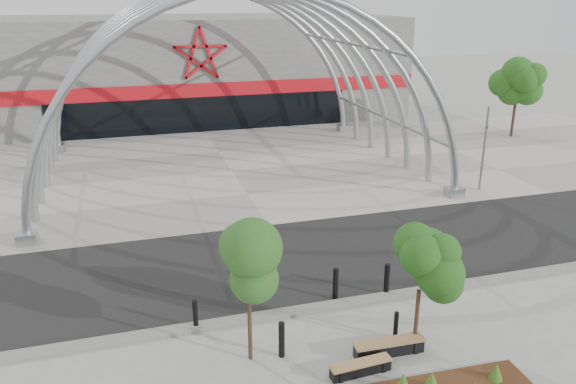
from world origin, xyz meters
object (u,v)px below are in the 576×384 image
(signal_pole, at_px, (484,147))
(bollard_2, at_px, (335,284))
(street_tree_1, at_px, (421,266))
(bench_1, at_px, (389,347))
(street_tree_0, at_px, (248,273))
(bench_0, at_px, (361,368))

(signal_pole, height_order, bollard_2, signal_pole)
(street_tree_1, relative_size, bench_1, 1.72)
(signal_pole, bearing_deg, bollard_2, -143.73)
(bench_1, bearing_deg, street_tree_1, 8.07)
(street_tree_0, height_order, bench_1, street_tree_0)
(street_tree_0, distance_m, bench_1, 4.64)
(bench_1, height_order, bollard_2, bollard_2)
(bollard_2, bearing_deg, bench_1, -83.85)
(bench_0, bearing_deg, signal_pole, 45.25)
(street_tree_1, distance_m, bench_1, 2.54)
(street_tree_0, bearing_deg, street_tree_1, -9.58)
(bench_0, bearing_deg, bench_1, 27.58)
(street_tree_0, xyz_separation_m, bollard_2, (3.47, 2.38, -2.12))
(bench_1, xyz_separation_m, bollard_2, (-0.36, 3.30, 0.36))
(bench_0, distance_m, bollard_2, 3.98)
(bench_0, bearing_deg, bollard_2, 78.75)
(bench_1, bearing_deg, signal_pole, 46.63)
(signal_pole, distance_m, bench_0, 17.29)
(bench_0, relative_size, bollard_2, 1.56)
(signal_pole, xyz_separation_m, street_tree_1, (-10.06, -11.47, 0.28))
(signal_pole, relative_size, bench_1, 2.11)
(signal_pole, relative_size, bench_0, 2.49)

